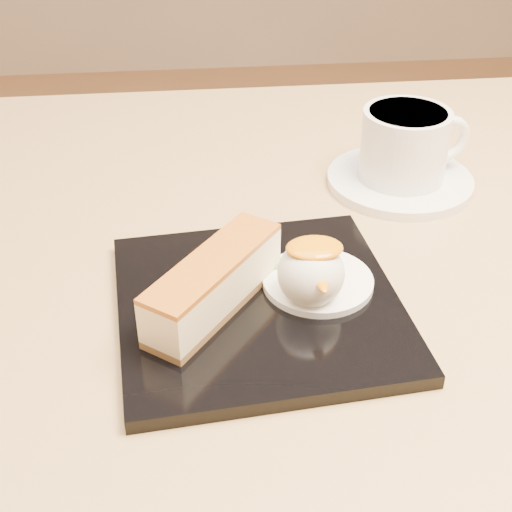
{
  "coord_description": "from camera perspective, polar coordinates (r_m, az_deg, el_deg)",
  "views": [
    {
      "loc": [
        -0.09,
        -0.52,
        1.08
      ],
      "look_at": [
        -0.04,
        -0.06,
        0.76
      ],
      "focal_mm": 50.0,
      "sensor_mm": 36.0,
      "label": 1
    }
  ],
  "objects": [
    {
      "name": "mango_sauce",
      "position": [
        0.54,
        4.7,
        0.64
      ],
      "size": [
        0.04,
        0.03,
        0.01
      ],
      "primitive_type": "ellipsoid",
      "color": "orange",
      "rests_on": "ice_cream_scoop"
    },
    {
      "name": "coffee_cup",
      "position": [
        0.74,
        11.94,
        8.82
      ],
      "size": [
        0.12,
        0.09,
        0.07
      ],
      "rotation": [
        0.0,
        0.0,
        0.18
      ],
      "color": "white",
      "rests_on": "saucer"
    },
    {
      "name": "table",
      "position": [
        0.74,
        2.69,
        -9.63
      ],
      "size": [
        0.8,
        0.8,
        0.72
      ],
      "color": "black",
      "rests_on": "ground"
    },
    {
      "name": "cheesecake",
      "position": [
        0.54,
        -3.39,
        -2.18
      ],
      "size": [
        0.11,
        0.13,
        0.04
      ],
      "rotation": [
        0.0,
        0.0,
        0.91
      ],
      "color": "brown",
      "rests_on": "dessert_plate"
    },
    {
      "name": "ice_cream_scoop",
      "position": [
        0.55,
        4.43,
        -1.4
      ],
      "size": [
        0.05,
        0.05,
        0.05
      ],
      "primitive_type": "sphere",
      "color": "white",
      "rests_on": "cream_smear"
    },
    {
      "name": "cream_smear",
      "position": [
        0.58,
        4.97,
        -2.02
      ],
      "size": [
        0.09,
        0.09,
        0.01
      ],
      "primitive_type": "cylinder",
      "color": "white",
      "rests_on": "dessert_plate"
    },
    {
      "name": "saucer",
      "position": [
        0.76,
        11.41,
        5.94
      ],
      "size": [
        0.15,
        0.15,
        0.01
      ],
      "primitive_type": "cylinder",
      "color": "white",
      "rests_on": "table"
    },
    {
      "name": "dessert_plate",
      "position": [
        0.57,
        0.21,
        -3.97
      ],
      "size": [
        0.24,
        0.24,
        0.01
      ],
      "primitive_type": "cube",
      "rotation": [
        0.0,
        0.0,
        0.09
      ],
      "color": "black",
      "rests_on": "table"
    },
    {
      "name": "mint_sprig",
      "position": [
        0.59,
        1.78,
        -0.49
      ],
      "size": [
        0.03,
        0.02,
        0.0
      ],
      "color": "#398F2E",
      "rests_on": "cream_smear"
    }
  ]
}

